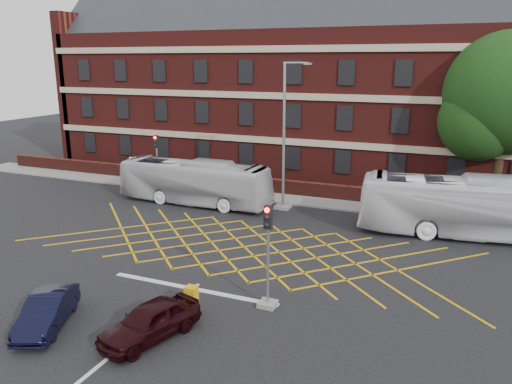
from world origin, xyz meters
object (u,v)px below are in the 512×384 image
at_px(bus_right, 472,207).
at_px(traffic_light_far, 158,168).
at_px(car_navy, 47,311).
at_px(deciduous_tree, 505,102).
at_px(bus_left, 194,182).
at_px(utility_cabinet, 192,298).
at_px(street_lamp, 284,160).
at_px(direction_signs, 136,166).
at_px(car_maroon, 150,321).
at_px(traffic_light_near, 268,266).

distance_m(bus_right, traffic_light_far, 21.96).
height_order(car_navy, deciduous_tree, deciduous_tree).
bearing_deg(bus_left, car_navy, -168.25).
bearing_deg(utility_cabinet, deciduous_tree, 61.45).
distance_m(bus_right, street_lamp, 11.70).
bearing_deg(bus_left, direction_signs, 66.49).
bearing_deg(traffic_light_far, direction_signs, 154.60).
relative_size(bus_right, car_maroon, 3.15).
height_order(bus_left, traffic_light_far, traffic_light_far).
bearing_deg(car_navy, street_lamp, 56.35).
xyz_separation_m(bus_right, traffic_light_far, (-21.89, 1.78, 0.05)).
xyz_separation_m(bus_right, street_lamp, (-11.53, 1.14, 1.63)).
bearing_deg(street_lamp, traffic_light_far, 176.48).
bearing_deg(bus_left, traffic_light_near, -138.79).
bearing_deg(utility_cabinet, car_navy, -143.53).
bearing_deg(deciduous_tree, bus_left, -157.49).
bearing_deg(bus_right, bus_left, 82.49).
height_order(car_maroon, traffic_light_far, traffic_light_far).
height_order(bus_right, direction_signs, bus_right).
relative_size(bus_right, utility_cabinet, 12.26).
bearing_deg(direction_signs, car_navy, -62.44).
relative_size(bus_left, bus_right, 0.88).
xyz_separation_m(direction_signs, utility_cabinet, (14.81, -16.86, -0.88)).
bearing_deg(street_lamp, bus_right, -5.65).
bearing_deg(bus_right, traffic_light_near, 140.62).
bearing_deg(traffic_light_near, utility_cabinet, -152.04).
xyz_separation_m(traffic_light_near, utility_cabinet, (-2.70, -1.43, -1.26)).
bearing_deg(street_lamp, car_navy, -99.40).
distance_m(bus_left, direction_signs, 8.06).
xyz_separation_m(bus_left, street_lamp, (6.12, 1.25, 1.83)).
relative_size(traffic_light_near, direction_signs, 1.94).
bearing_deg(traffic_light_far, traffic_light_near, -44.09).
xyz_separation_m(car_maroon, traffic_light_far, (-11.42, 17.80, 1.10)).
height_order(bus_left, bus_right, bus_right).
distance_m(car_navy, direction_signs, 22.65).
height_order(bus_right, deciduous_tree, deciduous_tree).
bearing_deg(deciduous_tree, street_lamp, -152.84).
xyz_separation_m(car_maroon, direction_signs, (-14.50, 19.26, 0.71)).
relative_size(car_navy, utility_cabinet, 3.72).
xyz_separation_m(bus_right, direction_signs, (-24.98, 3.24, -0.34)).
relative_size(bus_left, utility_cabinet, 10.85).
relative_size(bus_right, traffic_light_near, 2.89).
distance_m(bus_right, deciduous_tree, 9.55).
bearing_deg(deciduous_tree, traffic_light_far, -165.51).
relative_size(car_maroon, street_lamp, 0.41).
height_order(bus_left, deciduous_tree, deciduous_tree).
xyz_separation_m(car_maroon, utility_cabinet, (0.30, 2.40, -0.16)).
relative_size(bus_right, deciduous_tree, 1.06).
distance_m(bus_left, street_lamp, 6.50).
bearing_deg(traffic_light_near, traffic_light_far, 135.91).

